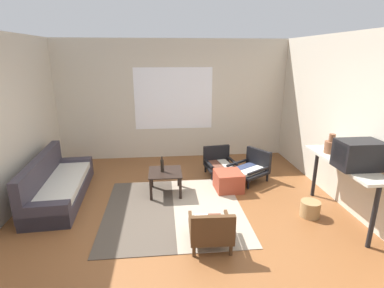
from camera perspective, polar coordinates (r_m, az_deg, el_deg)
name	(u,v)px	position (r m, az deg, el deg)	size (l,w,h in m)	color
ground_plane	(184,224)	(4.46, -1.55, -15.18)	(7.80, 7.80, 0.00)	brown
far_wall_with_window	(173,100)	(6.91, -3.59, 8.43)	(5.60, 0.13, 2.70)	beige
side_wall_right	(358,125)	(5.11, 29.32, 3.26)	(0.12, 6.60, 2.70)	beige
area_rug	(174,210)	(4.81, -3.51, -12.52)	(2.16, 2.20, 0.01)	#4C4238
couch	(57,186)	(5.56, -24.56, -7.33)	(0.84, 2.09, 0.74)	#38333D
coffee_table	(165,176)	(5.23, -5.18, -6.10)	(0.57, 0.59, 0.41)	black
armchair_by_window	(219,162)	(6.09, 5.19, -3.45)	(0.64, 0.61, 0.55)	black
armchair_striped_foreground	(211,229)	(3.90, 3.66, -16.06)	(0.56, 0.64, 0.55)	#472D19
armchair_corner	(251,167)	(5.88, 11.34, -4.36)	(0.85, 0.83, 0.58)	black
ottoman_orange	(228,181)	(5.42, 7.02, -7.10)	(0.47, 0.47, 0.35)	#993D28
console_shelf	(343,168)	(4.79, 27.13, -4.18)	(0.41, 1.57, 0.90)	beige
crt_television	(358,155)	(4.49, 29.39, -1.80)	(0.55, 0.38, 0.38)	black
clay_vase	(331,146)	(5.03, 25.21, -0.35)	(0.19, 0.19, 0.30)	brown
glass_bottle	(162,165)	(5.16, -5.76, -4.13)	(0.06, 0.06, 0.28)	black
wicker_basket	(310,209)	(4.93, 21.79, -11.51)	(0.29, 0.29, 0.24)	#9E7A4C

